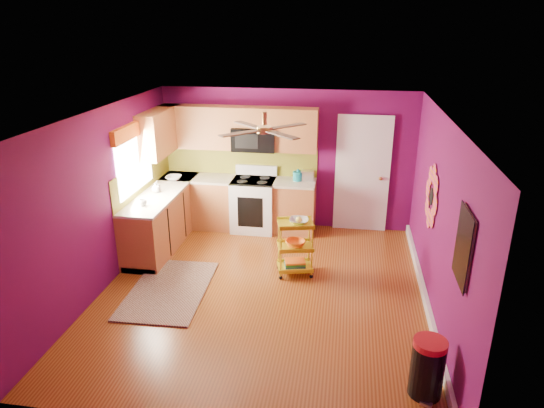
# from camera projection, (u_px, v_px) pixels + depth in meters

# --- Properties ---
(ground) EXTENTS (5.00, 5.00, 0.00)m
(ground) POSITION_uv_depth(u_px,v_px,m) (263.00, 292.00, 6.84)
(ground) COLOR #683110
(ground) RESTS_ON ground
(room_envelope) EXTENTS (4.54, 5.04, 2.52)m
(room_envelope) POSITION_uv_depth(u_px,v_px,m) (264.00, 182.00, 6.25)
(room_envelope) COLOR #5C0A48
(room_envelope) RESTS_ON ground
(lower_cabinets) EXTENTS (2.81, 2.31, 0.94)m
(lower_cabinets) POSITION_uv_depth(u_px,v_px,m) (206.00, 211.00, 8.56)
(lower_cabinets) COLOR brown
(lower_cabinets) RESTS_ON ground
(electric_range) EXTENTS (0.76, 0.66, 1.13)m
(electric_range) POSITION_uv_depth(u_px,v_px,m) (254.00, 204.00, 8.75)
(electric_range) COLOR white
(electric_range) RESTS_ON ground
(upper_cabinetry) EXTENTS (2.80, 2.30, 1.26)m
(upper_cabinetry) POSITION_uv_depth(u_px,v_px,m) (214.00, 131.00, 8.38)
(upper_cabinetry) COLOR brown
(upper_cabinetry) RESTS_ON ground
(left_window) EXTENTS (0.08, 1.35, 1.08)m
(left_window) POSITION_uv_depth(u_px,v_px,m) (133.00, 148.00, 7.51)
(left_window) COLOR white
(left_window) RESTS_ON ground
(panel_door) EXTENTS (0.95, 0.11, 2.15)m
(panel_door) POSITION_uv_depth(u_px,v_px,m) (362.00, 175.00, 8.55)
(panel_door) COLOR white
(panel_door) RESTS_ON ground
(right_wall_art) EXTENTS (0.04, 2.74, 1.04)m
(right_wall_art) POSITION_uv_depth(u_px,v_px,m) (444.00, 216.00, 5.68)
(right_wall_art) COLOR black
(right_wall_art) RESTS_ON ground
(ceiling_fan) EXTENTS (1.01, 1.01, 0.26)m
(ceiling_fan) POSITION_uv_depth(u_px,v_px,m) (265.00, 129.00, 6.21)
(ceiling_fan) COLOR #BF8C3F
(ceiling_fan) RESTS_ON ground
(shag_rug) EXTENTS (1.10, 1.74, 0.02)m
(shag_rug) POSITION_uv_depth(u_px,v_px,m) (169.00, 289.00, 6.88)
(shag_rug) COLOR black
(shag_rug) RESTS_ON ground
(rolling_cart) EXTENTS (0.59, 0.48, 0.93)m
(rolling_cart) POSITION_uv_depth(u_px,v_px,m) (296.00, 245.00, 7.17)
(rolling_cart) COLOR gold
(rolling_cart) RESTS_ON ground
(trash_can) EXTENTS (0.44, 0.44, 0.65)m
(trash_can) POSITION_uv_depth(u_px,v_px,m) (427.00, 368.00, 4.87)
(trash_can) COLOR black
(trash_can) RESTS_ON ground
(teal_kettle) EXTENTS (0.18, 0.18, 0.21)m
(teal_kettle) POSITION_uv_depth(u_px,v_px,m) (298.00, 176.00, 8.54)
(teal_kettle) COLOR #127F8B
(teal_kettle) RESTS_ON lower_cabinets
(toaster) EXTENTS (0.22, 0.15, 0.18)m
(toaster) POSITION_uv_depth(u_px,v_px,m) (308.00, 176.00, 8.53)
(toaster) COLOR beige
(toaster) RESTS_ON lower_cabinets
(soap_bottle_a) EXTENTS (0.08, 0.08, 0.18)m
(soap_bottle_a) POSITION_uv_depth(u_px,v_px,m) (157.00, 187.00, 7.96)
(soap_bottle_a) COLOR #EA3F72
(soap_bottle_a) RESTS_ON lower_cabinets
(soap_bottle_b) EXTENTS (0.13, 0.13, 0.16)m
(soap_bottle_b) POSITION_uv_depth(u_px,v_px,m) (156.00, 188.00, 7.94)
(soap_bottle_b) COLOR white
(soap_bottle_b) RESTS_ON lower_cabinets
(counter_dish) EXTENTS (0.27, 0.27, 0.07)m
(counter_dish) POSITION_uv_depth(u_px,v_px,m) (174.00, 178.00, 8.60)
(counter_dish) COLOR white
(counter_dish) RESTS_ON lower_cabinets
(counter_cup) EXTENTS (0.12, 0.12, 0.10)m
(counter_cup) POSITION_uv_depth(u_px,v_px,m) (143.00, 203.00, 7.38)
(counter_cup) COLOR white
(counter_cup) RESTS_ON lower_cabinets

